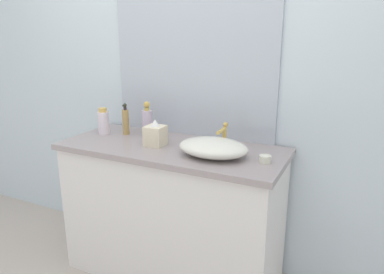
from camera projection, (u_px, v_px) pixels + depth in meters
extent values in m
cube|color=silver|center=(187.00, 68.00, 2.35)|extent=(6.00, 0.06, 2.60)
cube|color=white|center=(173.00, 214.00, 2.29)|extent=(1.32, 0.53, 0.83)
cube|color=gray|center=(171.00, 149.00, 2.16)|extent=(1.36, 0.57, 0.03)
cube|color=#B2BCC6|center=(192.00, 64.00, 2.28)|extent=(1.11, 0.01, 0.93)
ellipsoid|color=silver|center=(213.00, 148.00, 1.97)|extent=(0.39, 0.28, 0.10)
cylinder|color=gold|center=(224.00, 137.00, 2.12)|extent=(0.03, 0.03, 0.12)
cylinder|color=gold|center=(221.00, 131.00, 2.06)|extent=(0.02, 0.10, 0.02)
sphere|color=gold|center=(226.00, 124.00, 2.11)|extent=(0.03, 0.03, 0.03)
cylinder|color=tan|center=(126.00, 122.00, 2.39)|extent=(0.04, 0.04, 0.17)
cylinder|color=#362C2F|center=(125.00, 108.00, 2.36)|extent=(0.02, 0.02, 0.02)
sphere|color=#2E3321|center=(125.00, 105.00, 2.36)|extent=(0.03, 0.03, 0.03)
cylinder|color=#2F3428|center=(124.00, 105.00, 2.35)|extent=(0.01, 0.02, 0.01)
cylinder|color=white|center=(104.00, 123.00, 2.40)|extent=(0.07, 0.07, 0.15)
cylinder|color=#E0B254|center=(103.00, 110.00, 2.38)|extent=(0.05, 0.05, 0.03)
cylinder|color=silver|center=(147.00, 123.00, 2.35)|extent=(0.07, 0.07, 0.17)
cylinder|color=gold|center=(147.00, 109.00, 2.32)|extent=(0.03, 0.03, 0.02)
sphere|color=gold|center=(147.00, 105.00, 2.31)|extent=(0.04, 0.04, 0.04)
cylinder|color=tan|center=(146.00, 105.00, 2.30)|extent=(0.02, 0.02, 0.02)
cube|color=beige|center=(155.00, 136.00, 2.16)|extent=(0.11, 0.11, 0.12)
cone|color=white|center=(155.00, 123.00, 2.14)|extent=(0.06, 0.06, 0.04)
cylinder|color=silver|center=(265.00, 159.00, 1.88)|extent=(0.06, 0.06, 0.04)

